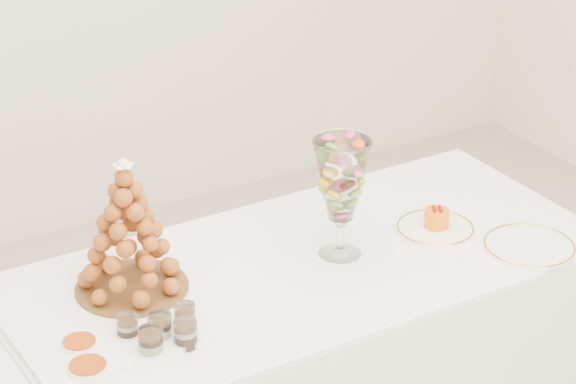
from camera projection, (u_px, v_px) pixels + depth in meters
buffet_table at (270, 384)px, 3.10m from camera, size 1.87×0.77×0.71m
lace_tray at (137, 304)px, 2.78m from camera, size 0.67×0.52×0.02m
macaron_vase at (342, 182)px, 2.94m from camera, size 0.15×0.15×0.33m
cake_plate at (435, 229)px, 3.15m from camera, size 0.22×0.22×0.01m
spare_plate at (529, 247)px, 3.05m from camera, size 0.26×0.26×0.01m
verrine_a at (128, 329)px, 2.64m from camera, size 0.06×0.06×0.07m
verrine_b at (160, 329)px, 2.64m from camera, size 0.07×0.07×0.08m
verrine_c at (185, 317)px, 2.68m from camera, size 0.06×0.06×0.07m
verrine_d at (151, 344)px, 2.58m from camera, size 0.07×0.07×0.08m
verrine_e at (186, 335)px, 2.61m from camera, size 0.06×0.06×0.08m
ramekin_back at (80, 347)px, 2.61m from camera, size 0.09×0.09×0.03m
ramekin_front at (88, 371)px, 2.52m from camera, size 0.10×0.10×0.03m
croquembouche at (128, 227)px, 2.75m from camera, size 0.29×0.29×0.36m
mousse_cake at (437, 218)px, 3.14m from camera, size 0.07×0.07×0.06m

